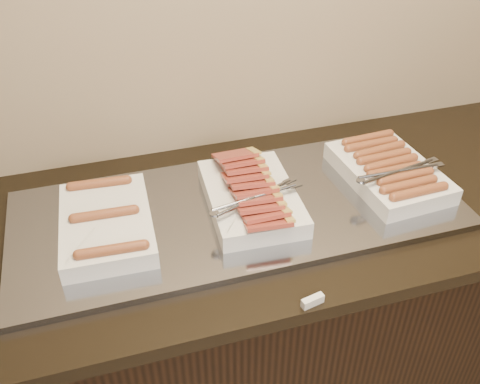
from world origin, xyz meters
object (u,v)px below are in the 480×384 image
(dish_right, at_px, (389,171))
(counter, at_px, (246,319))
(dish_left, at_px, (106,223))
(dish_center, at_px, (251,195))
(warming_tray, at_px, (238,210))

(dish_right, bearing_deg, counter, 175.46)
(dish_left, xyz_separation_m, dish_center, (0.38, -0.00, 0.01))
(dish_left, bearing_deg, dish_center, 1.56)
(counter, height_order, dish_right, dish_right)
(counter, distance_m, dish_right, 0.66)
(warming_tray, xyz_separation_m, dish_center, (0.04, -0.00, 0.05))
(warming_tray, height_order, dish_left, dish_left)
(counter, bearing_deg, dish_center, -24.14)
(dish_left, bearing_deg, dish_right, 1.87)
(counter, xyz_separation_m, dish_right, (0.42, -0.00, 0.50))
(counter, distance_m, warming_tray, 0.46)
(dish_center, xyz_separation_m, dish_right, (0.41, -0.00, -0.00))
(counter, bearing_deg, dish_left, -180.00)
(dish_center, bearing_deg, warming_tray, 176.42)
(dish_center, height_order, dish_right, dish_center)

